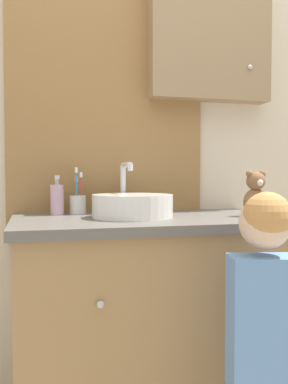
# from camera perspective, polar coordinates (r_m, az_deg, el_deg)

# --- Properties ---
(wall_back) EXTENTS (3.20, 0.18, 2.50)m
(wall_back) POSITION_cam_1_polar(r_m,az_deg,el_deg) (1.98, -1.33, 9.87)
(wall_back) COLOR beige
(wall_back) RESTS_ON ground_plane
(vanity_counter) EXTENTS (1.03, 0.59, 0.86)m
(vanity_counter) POSITION_cam_1_polar(r_m,az_deg,el_deg) (1.75, 0.62, -17.34)
(vanity_counter) COLOR #A37A4C
(vanity_counter) RESTS_ON ground_plane
(sink_basin) EXTENTS (0.31, 0.36, 0.21)m
(sink_basin) POSITION_cam_1_polar(r_m,az_deg,el_deg) (1.65, -1.53, -1.73)
(sink_basin) COLOR white
(sink_basin) RESTS_ON vanity_counter
(toothbrush_holder) EXTENTS (0.07, 0.07, 0.20)m
(toothbrush_holder) POSITION_cam_1_polar(r_m,az_deg,el_deg) (1.81, -8.82, -1.48)
(toothbrush_holder) COLOR silver
(toothbrush_holder) RESTS_ON vanity_counter
(soap_dispenser) EXTENTS (0.05, 0.05, 0.16)m
(soap_dispenser) POSITION_cam_1_polar(r_m,az_deg,el_deg) (1.78, -11.51, -0.92)
(soap_dispenser) COLOR #CCA3BC
(soap_dispenser) RESTS_ON vanity_counter
(child_figure) EXTENTS (0.27, 0.45, 0.97)m
(child_figure) POSITION_cam_1_polar(r_m,az_deg,el_deg) (1.37, 15.72, -17.22)
(child_figure) COLOR slate
(child_figure) RESTS_ON ground_plane
(teddy_bear) EXTENTS (0.10, 0.08, 0.18)m
(teddy_bear) POSITION_cam_1_polar(r_m,az_deg,el_deg) (1.75, 14.66, -0.32)
(teddy_bear) COLOR brown
(teddy_bear) RESTS_ON vanity_counter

